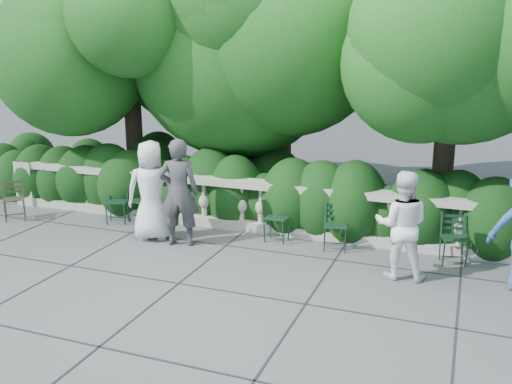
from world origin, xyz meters
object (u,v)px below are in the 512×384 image
(chair_weathered, at_px, (16,222))
(chair_b, at_px, (117,225))
(chair_c, at_px, (334,252))
(person_woman_grey, at_px, (179,192))
(chair_e, at_px, (454,267))
(person_casual_man, at_px, (402,225))
(person_businessman, at_px, (151,191))
(chair_d, at_px, (274,243))
(chair_a, at_px, (136,224))

(chair_weathered, bearing_deg, chair_b, -27.12)
(chair_c, xyz_separation_m, person_woman_grey, (-2.71, -0.57, 0.97))
(chair_e, bearing_deg, person_casual_man, -150.37)
(chair_e, relative_size, person_casual_man, 0.50)
(chair_c, distance_m, person_casual_man, 1.61)
(chair_b, relative_size, person_businessman, 0.45)
(chair_e, distance_m, person_woman_grey, 4.83)
(chair_d, bearing_deg, person_casual_man, -17.72)
(chair_d, height_order, person_woman_grey, person_woman_grey)
(person_businessman, bearing_deg, chair_d, 171.73)
(chair_weathered, height_order, person_businessman, person_businessman)
(chair_a, distance_m, person_businessman, 1.39)
(chair_e, relative_size, person_businessman, 0.45)
(chair_b, relative_size, chair_d, 1.00)
(person_woman_grey, bearing_deg, chair_d, -174.85)
(chair_e, distance_m, person_businessman, 5.42)
(person_businessman, relative_size, person_casual_man, 1.09)
(chair_weathered, bearing_deg, chair_d, -35.14)
(chair_c, relative_size, chair_d, 1.00)
(person_casual_man, bearing_deg, chair_c, -35.47)
(chair_e, bearing_deg, person_woman_grey, 174.34)
(chair_b, bearing_deg, chair_d, -18.99)
(chair_a, xyz_separation_m, chair_b, (-0.32, -0.22, 0.00))
(chair_c, bearing_deg, person_woman_grey, 179.70)
(chair_c, height_order, person_casual_man, person_casual_man)
(chair_c, xyz_separation_m, chair_weathered, (-6.51, -0.58, 0.00))
(chair_c, xyz_separation_m, chair_d, (-1.14, 0.07, 0.00))
(person_businessman, xyz_separation_m, person_casual_man, (4.52, -0.21, -0.08))
(person_businessman, bearing_deg, chair_b, -43.88)
(chair_c, bearing_deg, chair_b, 168.25)
(chair_c, height_order, person_woman_grey, person_woman_grey)
(chair_a, bearing_deg, chair_c, 9.40)
(chair_b, relative_size, person_casual_man, 0.50)
(person_woman_grey, bearing_deg, chair_b, -34.18)
(person_woman_grey, bearing_deg, chair_e, 170.46)
(chair_a, height_order, chair_e, same)
(chair_a, height_order, chair_b, same)
(chair_e, bearing_deg, person_businessman, 172.47)
(chair_b, height_order, chair_weathered, same)
(person_woman_grey, height_order, person_casual_man, person_woman_grey)
(chair_d, height_order, chair_e, same)
(chair_weathered, distance_m, person_woman_grey, 3.92)
(chair_c, bearing_deg, person_casual_man, -42.42)
(chair_d, relative_size, person_woman_grey, 0.43)
(chair_weathered, bearing_deg, person_woman_grey, -41.91)
(chair_d, relative_size, chair_e, 1.00)
(person_businessman, height_order, person_casual_man, person_businessman)
(chair_a, bearing_deg, chair_b, -132.83)
(chair_d, bearing_deg, person_businessman, -165.60)
(chair_c, height_order, person_businessman, person_businessman)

